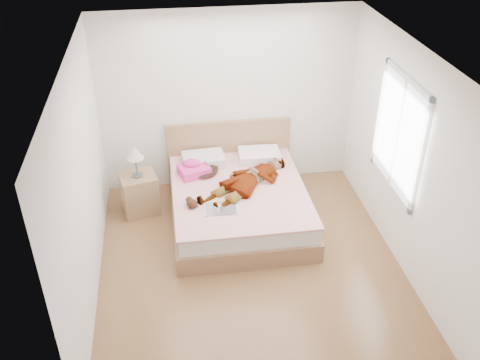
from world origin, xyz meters
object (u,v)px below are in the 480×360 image
at_px(plush_toy, 191,203).
at_px(nightstand, 139,191).
at_px(coffee_mug, 217,209).
at_px(towel, 194,169).
at_px(phone, 207,161).
at_px(bed, 238,199).
at_px(woman, 248,178).
at_px(magazine, 221,209).

height_order(plush_toy, nightstand, nightstand).
bearing_deg(coffee_mug, towel, 103.03).
height_order(phone, bed, bed).
distance_m(bed, plush_toy, 0.82).
relative_size(plush_toy, nightstand, 0.22).
bearing_deg(woman, magazine, -79.24).
distance_m(woman, phone, 0.64).
xyz_separation_m(woman, coffee_mug, (-0.47, -0.58, -0.06)).
relative_size(woman, phone, 16.71).
height_order(bed, nightstand, nightstand).
bearing_deg(bed, coffee_mug, -120.34).
height_order(towel, coffee_mug, towel).
distance_m(magazine, nightstand, 1.35).
xyz_separation_m(phone, bed, (0.37, -0.39, -0.41)).
relative_size(magazine, nightstand, 0.43).
distance_m(woman, plush_toy, 0.87).
bearing_deg(magazine, bed, 60.99).
xyz_separation_m(towel, magazine, (0.27, -0.89, -0.08)).
bearing_deg(magazine, nightstand, 140.15).
distance_m(plush_toy, nightstand, 1.02).
bearing_deg(magazine, plush_toy, 161.53).
bearing_deg(nightstand, towel, 2.52).
height_order(bed, plush_toy, bed).
bearing_deg(bed, nightstand, 166.11).
bearing_deg(towel, plush_toy, -96.37).
relative_size(towel, nightstand, 0.47).
relative_size(bed, nightstand, 2.07).
distance_m(coffee_mug, nightstand, 1.35).
distance_m(woman, towel, 0.78).
distance_m(phone, coffee_mug, 0.99).
xyz_separation_m(phone, magazine, (0.08, -0.92, -0.17)).
height_order(coffee_mug, plush_toy, plush_toy).
xyz_separation_m(woman, bed, (-0.13, 0.01, -0.34)).
height_order(towel, plush_toy, towel).
bearing_deg(phone, nightstand, 143.69).
bearing_deg(bed, magazine, -119.01).
xyz_separation_m(towel, nightstand, (-0.76, -0.03, -0.26)).
xyz_separation_m(bed, nightstand, (-1.32, 0.33, 0.06)).
distance_m(woman, nightstand, 1.51).
height_order(woman, magazine, woman).
height_order(magazine, plush_toy, plush_toy).
height_order(magazine, nightstand, nightstand).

